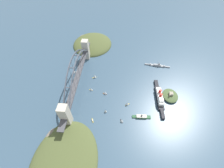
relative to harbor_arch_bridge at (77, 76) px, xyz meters
The scene contains 16 objects.
ground_plane 29.75m from the harbor_arch_bridge, behind, with size 1400.00×1400.00×0.00m, color #385166.
harbor_arch_bridge is the anchor object (origin of this frame).
headland_west_shore 168.68m from the harbor_arch_bridge, behind, with size 126.67×117.81×30.68m.
headland_east_shore 176.48m from the harbor_arch_bridge, ahead, with size 156.24×113.05×26.14m.
ocean_liner 190.13m from the harbor_arch_bridge, 81.52° to the left, with size 103.89×14.75×20.62m.
naval_cruiser 212.72m from the harbor_arch_bridge, 112.31° to the left, with size 10.80×65.86×15.54m.
harbor_ferry_steamer 167.06m from the harbor_arch_bridge, 61.97° to the left, with size 9.07×37.55×7.49m.
fort_island_mid_harbor 214.11m from the harbor_arch_bridge, 84.44° to the left, with size 39.92×34.18×14.60m.
seaplane_taxiing_near_bridge 50.79m from the harbor_arch_bridge, 150.73° to the right, with size 7.36×10.14×4.97m.
small_boat_0 128.27m from the harbor_arch_bridge, 66.65° to the left, with size 8.02×9.94×12.04m.
small_boat_1 74.57m from the harbor_arch_bridge, 69.58° to the left, with size 6.90×10.13×9.70m.
small_boat_2 108.11m from the harbor_arch_bridge, 27.04° to the left, with size 10.35×5.41×2.38m.
small_boat_3 43.93m from the harbor_arch_bridge, 63.34° to the left, with size 6.64×9.51×8.78m.
small_boat_4 141.56m from the harbor_arch_bridge, 49.41° to the left, with size 8.83×6.95×8.46m.
small_boat_5 103.72m from the harbor_arch_bridge, 45.13° to the left, with size 8.68×5.26×10.30m.
small_boat_6 48.71m from the harbor_arch_bridge, 126.26° to the left, with size 7.37×10.57×10.30m.
Camera 1 is at (232.60, 97.48, 280.00)m, focal length 24.44 mm.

